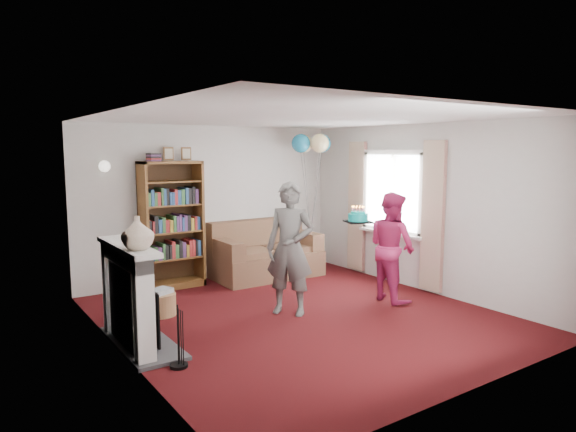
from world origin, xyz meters
TOP-DOWN VIEW (x-y plane):
  - ground at (0.00, 0.00)m, footprint 5.00×5.00m
  - wall_back at (0.00, 2.51)m, footprint 4.50×0.02m
  - wall_left at (-2.26, 0.00)m, footprint 0.02×5.00m
  - wall_right at (2.26, 0.00)m, footprint 0.02×5.00m
  - ceiling at (0.00, 0.00)m, footprint 4.50×5.00m
  - fireplace at (-2.09, 0.19)m, footprint 0.55×1.80m
  - window_bay at (2.21, 0.60)m, footprint 0.14×2.02m
  - wall_sconce at (-1.75, 2.36)m, footprint 0.16×0.23m
  - bookcase at (-0.81, 2.30)m, footprint 0.92×0.42m
  - sofa at (0.73, 2.07)m, footprint 1.76×0.93m
  - wicker_basket at (-1.46, 1.05)m, footprint 0.38×0.38m
  - person_striped at (-0.05, 0.18)m, footprint 0.71×0.75m
  - person_magenta at (1.47, -0.12)m, footprint 0.65×0.80m
  - birthday_cake at (0.97, 0.04)m, footprint 0.32×0.32m
  - balloons at (1.52, 1.83)m, footprint 0.75×0.75m
  - mantel_vase at (-2.12, -0.15)m, footprint 0.39×0.39m

SIDE VIEW (x-z plane):
  - ground at x=0.00m, z-range 0.00..0.00m
  - wicker_basket at x=-1.46m, z-range -0.02..0.33m
  - sofa at x=0.73m, z-range -0.12..0.81m
  - fireplace at x=-2.09m, z-range -0.05..1.07m
  - person_magenta at x=1.47m, z-range 0.00..1.53m
  - person_striped at x=-0.05m, z-range 0.00..1.71m
  - bookcase at x=-0.81m, z-range -0.12..2.03m
  - birthday_cake at x=0.97m, z-range 1.09..1.31m
  - window_bay at x=2.21m, z-range 0.10..2.30m
  - wall_back at x=0.00m, z-range 0.00..2.50m
  - wall_left at x=-2.26m, z-range 0.00..2.50m
  - wall_right at x=2.26m, z-range 0.00..2.50m
  - mantel_vase at x=-2.12m, z-range 1.12..1.46m
  - wall_sconce at x=-1.75m, z-range 1.80..1.96m
  - balloons at x=1.52m, z-range 1.37..3.07m
  - ceiling at x=0.00m, z-range 2.50..2.51m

